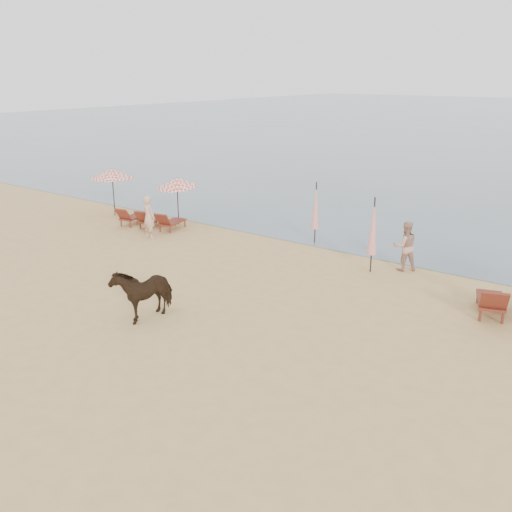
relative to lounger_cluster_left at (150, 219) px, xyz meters
The scene contains 9 objects.
ground 11.47m from the lounger_cluster_left, 45.27° to the right, with size 120.00×120.00×0.00m, color tan.
lounger_cluster_left is the anchor object (origin of this frame).
umbrella_open_left_a 3.44m from the lounger_cluster_left, 168.95° to the left, with size 1.93×1.93×2.20m.
umbrella_open_left_b 1.97m from the lounger_cluster_left, 62.89° to the left, with size 1.71×1.74×2.18m.
umbrella_closed_left 7.36m from the lounger_cluster_left, 18.42° to the left, with size 0.30×0.30×2.43m.
umbrella_closed_right 10.26m from the lounger_cluster_left, ahead, with size 0.31×0.31×2.57m.
cow 9.47m from the lounger_cluster_left, 44.20° to the right, with size 0.80×1.75×1.48m, color black.
beachgoer_left 1.68m from the lounger_cluster_left, 43.94° to the right, with size 0.64×0.42×1.76m, color tan.
beachgoer_right_a 11.09m from the lounger_cluster_left, ahead, with size 0.83×0.65×1.70m, color tan.
Camera 1 is at (9.88, -8.26, 6.48)m, focal length 40.00 mm.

